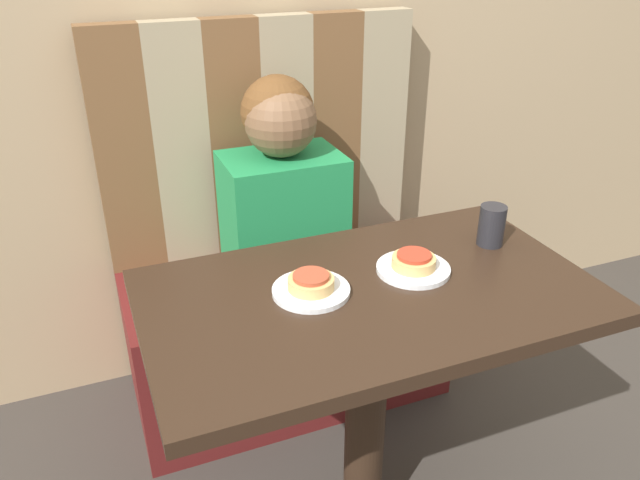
% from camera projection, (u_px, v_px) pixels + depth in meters
% --- Properties ---
extents(booth_seat, '(1.02, 0.48, 0.47)m').
position_uv_depth(booth_seat, '(287.00, 331.00, 2.10)').
color(booth_seat, '#5B1919').
rests_on(booth_seat, ground_plane).
extents(booth_backrest, '(1.02, 0.07, 0.74)m').
position_uv_depth(booth_backrest, '(261.00, 138.00, 1.99)').
color(booth_backrest, brown).
rests_on(booth_backrest, booth_seat).
extents(dining_table, '(1.00, 0.58, 0.74)m').
position_uv_depth(dining_table, '(369.00, 332.00, 1.42)').
color(dining_table, black).
rests_on(dining_table, ground_plane).
extents(person, '(0.35, 0.25, 0.61)m').
position_uv_depth(person, '(282.00, 181.00, 1.85)').
color(person, '#1E8447').
rests_on(person, booth_seat).
extents(plate_left, '(0.17, 0.17, 0.01)m').
position_uv_depth(plate_left, '(311.00, 291.00, 1.36)').
color(plate_left, white).
rests_on(plate_left, dining_table).
extents(plate_right, '(0.17, 0.17, 0.01)m').
position_uv_depth(plate_right, '(413.00, 269.00, 1.44)').
color(plate_right, white).
rests_on(plate_right, dining_table).
extents(pizza_left, '(0.10, 0.10, 0.03)m').
position_uv_depth(pizza_left, '(311.00, 282.00, 1.35)').
color(pizza_left, tan).
rests_on(pizza_left, plate_left).
extents(pizza_right, '(0.10, 0.10, 0.03)m').
position_uv_depth(pizza_right, '(414.00, 261.00, 1.43)').
color(pizza_right, tan).
rests_on(pizza_right, plate_right).
extents(drinking_cup, '(0.07, 0.07, 0.10)m').
position_uv_depth(drinking_cup, '(492.00, 225.00, 1.54)').
color(drinking_cup, '#232328').
rests_on(drinking_cup, dining_table).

